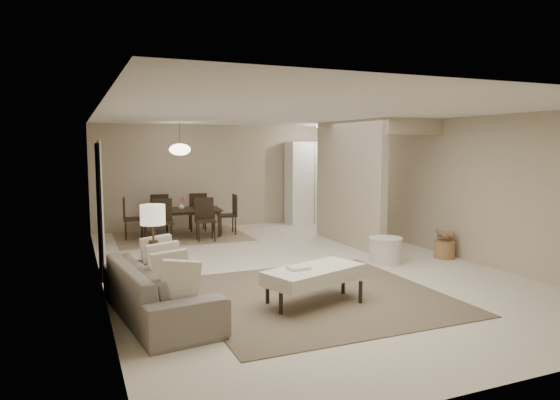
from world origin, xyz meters
name	(u,v)px	position (x,y,z in m)	size (l,w,h in m)	color
floor	(292,266)	(0.00, 0.00, 0.00)	(9.00, 9.00, 0.00)	beige
ceiling	(293,115)	(0.00, 0.00, 2.50)	(9.00, 9.00, 0.00)	white
back_wall	(218,176)	(0.00, 4.50, 1.25)	(6.00, 6.00, 0.00)	tan
left_wall	(99,199)	(-3.00, 0.00, 1.25)	(9.00, 9.00, 0.00)	tan
right_wall	(438,186)	(3.00, 0.00, 1.25)	(9.00, 9.00, 0.00)	tan
partition	(349,183)	(1.80, 1.25, 1.25)	(0.15, 2.50, 2.50)	tan
doorway	(100,210)	(-2.97, 0.60, 1.02)	(0.04, 0.90, 2.04)	black
pantry_cabinet	(310,183)	(2.35, 4.15, 1.05)	(1.20, 0.55, 2.10)	white
flush_light	(326,126)	(2.30, 3.20, 2.46)	(0.44, 0.44, 0.05)	white
living_rug	(317,295)	(-0.37, -1.65, 0.01)	(3.20, 3.20, 0.01)	brown
sofa	(159,290)	(-2.45, -1.65, 0.32)	(0.86, 2.20, 0.64)	gray
ottoman_bench	(314,275)	(-0.57, -1.95, 0.38)	(1.44, 1.00, 0.47)	silver
side_table	(155,281)	(-2.40, -0.95, 0.24)	(0.44, 0.44, 0.49)	black
table_lamp	(153,220)	(-2.40, -0.95, 1.05)	(0.32, 0.32, 0.76)	#49361F
round_pouf	(385,251)	(1.55, -0.43, 0.22)	(0.56, 0.56, 0.44)	silver
wicker_basket	(444,250)	(2.75, -0.51, 0.15)	(0.36, 0.36, 0.31)	olive
dining_rug	(182,236)	(-1.15, 3.41, 0.01)	(2.80, 2.10, 0.01)	#8C7557
dining_table	(181,223)	(-1.15, 3.41, 0.30)	(1.73, 0.96, 0.61)	black
dining_chairs	(181,216)	(-1.15, 3.41, 0.45)	(2.47, 1.89, 0.91)	black
vase	(181,206)	(-1.15, 3.41, 0.68)	(0.14, 0.14, 0.15)	white
yellow_mat	(350,231)	(2.61, 2.55, 0.01)	(0.90, 0.55, 0.01)	yellow
pendant_light	(180,149)	(-1.15, 3.41, 1.92)	(0.46, 0.46, 0.71)	#49361F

